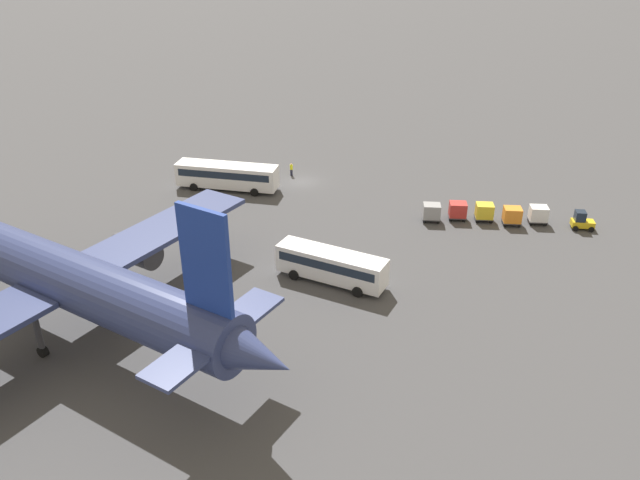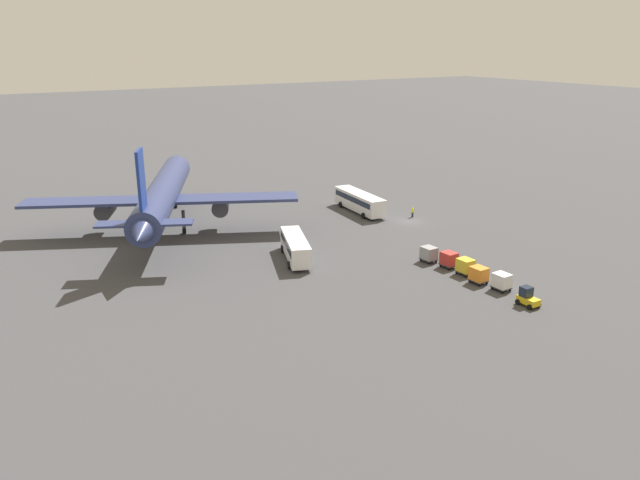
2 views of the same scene
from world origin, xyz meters
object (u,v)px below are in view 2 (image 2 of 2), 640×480
at_px(airplane, 163,195).
at_px(cargo_cart_white, 502,281).
at_px(worker_person, 413,212).
at_px(cargo_cart_grey, 429,253).
at_px(shuttle_bus_far, 295,246).
at_px(baggage_tug, 528,297).
at_px(shuttle_bus_near, 359,201).
at_px(cargo_cart_yellow, 465,266).
at_px(cargo_cart_orange, 479,274).
at_px(cargo_cart_red, 449,259).

relative_size(airplane, cargo_cart_white, 21.31).
height_order(worker_person, cargo_cart_white, cargo_cart_white).
xyz_separation_m(worker_person, cargo_cart_grey, (-18.03, 12.03, 0.32)).
distance_m(shuttle_bus_far, baggage_tug, 30.06).
bearing_deg(shuttle_bus_near, cargo_cart_yellow, 174.87).
height_order(shuttle_bus_far, cargo_cart_white, shuttle_bus_far).
bearing_deg(baggage_tug, cargo_cart_yellow, -3.48).
xyz_separation_m(airplane, cargo_cart_yellow, (-37.11, -26.12, -4.59)).
height_order(worker_person, cargo_cart_yellow, cargo_cart_yellow).
bearing_deg(baggage_tug, shuttle_bus_near, -8.03).
distance_m(cargo_cart_orange, cargo_cart_yellow, 3.04).
distance_m(shuttle_bus_near, cargo_cart_yellow, 31.76).
height_order(shuttle_bus_far, cargo_cart_orange, shuttle_bus_far).
relative_size(airplane, cargo_cart_red, 21.31).
bearing_deg(cargo_cart_red, cargo_cart_yellow, -179.83).
bearing_deg(cargo_cart_orange, cargo_cart_yellow, -12.84).
xyz_separation_m(shuttle_bus_far, cargo_cart_grey, (-9.88, -14.50, -0.68)).
xyz_separation_m(airplane, worker_person, (-13.14, -37.35, -4.91)).
bearing_deg(baggage_tug, cargo_cart_orange, 0.02).
relative_size(cargo_cart_orange, cargo_cart_red, 1.00).
relative_size(cargo_cart_orange, cargo_cart_grey, 1.00).
height_order(shuttle_bus_near, cargo_cart_grey, shuttle_bus_near).
height_order(airplane, cargo_cart_red, airplane).
bearing_deg(airplane, shuttle_bus_near, -75.57).
height_order(airplane, cargo_cart_yellow, airplane).
height_order(baggage_tug, cargo_cart_orange, baggage_tug).
bearing_deg(airplane, cargo_cart_yellow, -119.97).
bearing_deg(worker_person, cargo_cart_red, 151.85).
bearing_deg(airplane, worker_person, -84.49).
distance_m(baggage_tug, cargo_cart_grey, 16.41).
xyz_separation_m(shuttle_bus_far, baggage_tug, (-26.29, -14.54, -0.93)).
distance_m(shuttle_bus_near, worker_person, 9.24).
height_order(worker_person, cargo_cart_red, cargo_cart_red).
bearing_deg(cargo_cart_white, cargo_cart_grey, 4.00).
bearing_deg(cargo_cart_white, cargo_cart_red, 0.24).
distance_m(cargo_cart_yellow, cargo_cart_red, 2.97).
bearing_deg(shuttle_bus_far, cargo_cart_yellow, -115.67).
xyz_separation_m(baggage_tug, cargo_cart_yellow, (10.47, -0.76, 0.25)).
xyz_separation_m(cargo_cart_red, cargo_cart_grey, (2.97, 0.79, 0.00)).
bearing_deg(shuttle_bus_far, airplane, 47.19).
bearing_deg(airplane, cargo_cart_orange, -122.70).
height_order(shuttle_bus_near, cargo_cart_orange, shuttle_bus_near).
xyz_separation_m(shuttle_bus_near, baggage_tug, (-41.72, 6.40, -1.01)).
xyz_separation_m(cargo_cart_orange, cargo_cart_yellow, (2.97, -0.68, 0.00)).
distance_m(worker_person, cargo_cart_white, 31.94).
relative_size(airplane, baggage_tug, 18.17).
distance_m(shuttle_bus_far, cargo_cart_white, 26.62).
relative_size(shuttle_bus_near, cargo_cart_orange, 6.34).
bearing_deg(baggage_tug, cargo_cart_grey, 0.83).
bearing_deg(shuttle_bus_near, cargo_cart_grey, 170.82).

